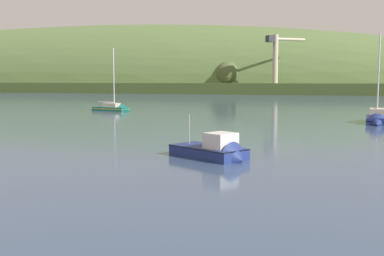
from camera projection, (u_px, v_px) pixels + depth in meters
name	position (u px, v px, depth m)	size (l,w,h in m)	color
far_shoreline_hill	(98.00, 90.00, 235.68)	(538.93, 96.64, 63.78)	#3C4E24
dockside_crane	(276.00, 65.00, 178.40)	(13.98, 11.51, 22.32)	#4C4C51
sailboat_midwater_white	(115.00, 110.00, 87.05)	(7.80, 3.65, 12.58)	#0F564C
sailboat_far_left	(377.00, 120.00, 62.51)	(3.09, 8.79, 12.85)	navy
fishing_boat_moored	(215.00, 153.00, 35.09)	(6.83, 5.43, 4.16)	navy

